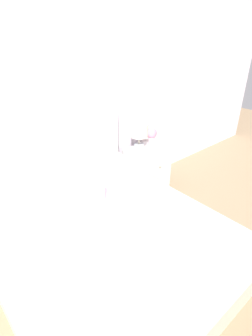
{
  "coord_description": "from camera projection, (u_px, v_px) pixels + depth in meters",
  "views": [
    {
      "loc": [
        -0.94,
        -2.33,
        1.94
      ],
      "look_at": [
        0.58,
        -0.53,
        0.67
      ],
      "focal_mm": 28.0,
      "sensor_mm": 36.0,
      "label": 1
    }
  ],
  "objects": [
    {
      "name": "table_lamp",
      "position": [
        139.0,
        132.0,
        3.17
      ],
      "size": [
        0.21,
        0.21,
        0.33
      ],
      "color": "#A8B2BC",
      "rests_on": "nightstand"
    },
    {
      "name": "flower_vase",
      "position": [
        152.0,
        135.0,
        3.32
      ],
      "size": [
        0.13,
        0.13,
        0.23
      ],
      "color": "silver",
      "rests_on": "nightstand"
    },
    {
      "name": "ground_plane",
      "position": [
        58.0,
        218.0,
        3.02
      ],
      "size": [
        12.0,
        12.0,
        0.0
      ],
      "primitive_type": "plane",
      "color": "tan"
    },
    {
      "name": "bed",
      "position": [
        102.0,
        241.0,
        2.28
      ],
      "size": [
        1.74,
        1.94,
        1.15
      ],
      "color": "beige",
      "rests_on": "ground_plane"
    },
    {
      "name": "wall_back",
      "position": [
        37.0,
        104.0,
        2.45
      ],
      "size": [
        8.0,
        0.06,
        2.6
      ],
      "color": "white",
      "rests_on": "ground_plane"
    },
    {
      "name": "nightstand",
      "position": [
        146.0,
        171.0,
        3.38
      ],
      "size": [
        0.44,
        0.48,
        0.59
      ],
      "color": "white",
      "rests_on": "ground_plane"
    }
  ]
}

